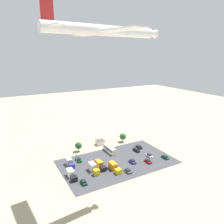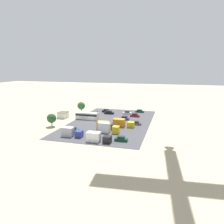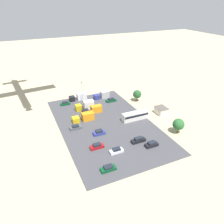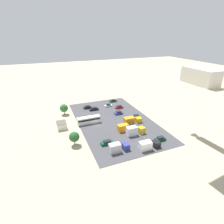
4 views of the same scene
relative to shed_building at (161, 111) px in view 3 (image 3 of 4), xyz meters
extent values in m
plane|color=tan|center=(2.03, 14.54, -1.39)|extent=(400.00, 400.00, 0.00)
cube|color=#424247|center=(2.03, 23.58, -1.35)|extent=(55.35, 32.75, 0.08)
cube|color=silver|center=(0.00, 0.00, -0.07)|extent=(4.59, 3.79, 2.65)
cube|color=#59514C|center=(0.00, 0.00, 1.32)|extent=(4.83, 4.03, 0.12)
cube|color=silver|center=(0.08, 11.92, 0.24)|extent=(2.48, 10.41, 3.10)
cube|color=black|center=(0.08, 11.92, 0.79)|extent=(2.52, 9.99, 0.87)
cube|color=#0C4723|center=(18.61, 13.67, -0.85)|extent=(1.83, 4.61, 0.92)
cube|color=#1E232D|center=(18.61, 13.67, -0.06)|extent=(1.54, 2.58, 0.67)
cube|color=black|center=(-16.83, 15.64, -0.85)|extent=(1.83, 4.24, 0.93)
cube|color=#1E232D|center=(-16.83, 15.64, -0.05)|extent=(1.54, 2.37, 0.68)
cube|color=silver|center=(-15.12, 27.01, -0.87)|extent=(1.72, 4.23, 0.88)
cube|color=#1E232D|center=(-15.12, 27.01, -0.11)|extent=(1.44, 2.37, 0.65)
cube|color=black|center=(-13.16, 18.23, -0.83)|extent=(1.70, 4.79, 0.96)
cube|color=#1E232D|center=(-13.16, 18.23, 0.00)|extent=(1.43, 2.68, 0.70)
cube|color=#0C4723|center=(23.76, 33.22, -0.86)|extent=(1.80, 4.07, 0.91)
cube|color=#1E232D|center=(23.76, 33.22, -0.07)|extent=(1.51, 2.28, 0.66)
cube|color=maroon|center=(-10.68, 31.61, -0.86)|extent=(1.77, 4.33, 0.91)
cube|color=#1E232D|center=(-10.68, 31.61, -0.06)|extent=(1.49, 2.43, 0.67)
cube|color=#4C5156|center=(2.95, 34.54, -0.89)|extent=(1.91, 4.15, 0.85)
cube|color=#1E232D|center=(2.95, 34.54, -0.16)|extent=(1.61, 2.33, 0.62)
cube|color=navy|center=(-3.79, 28.22, -0.84)|extent=(1.99, 4.08, 0.95)
cube|color=#1E232D|center=(-3.79, 28.22, -0.01)|extent=(1.67, 2.29, 0.70)
cube|color=#0C4723|center=(-21.08, 32.30, -0.90)|extent=(1.87, 4.29, 0.83)
cube|color=#1E232D|center=(-21.08, 32.30, -0.18)|extent=(1.57, 2.40, 0.61)
cube|color=black|center=(26.50, 29.42, -0.24)|extent=(2.47, 2.39, 2.13)
cube|color=white|center=(26.50, 24.91, 0.21)|extent=(2.47, 4.24, 3.05)
cube|color=gold|center=(16.22, 29.48, -0.06)|extent=(2.46, 2.34, 2.49)
cube|color=white|center=(16.22, 25.05, 0.47)|extent=(2.46, 4.16, 3.56)
cube|color=gold|center=(7.28, 33.18, -0.26)|extent=(2.58, 2.52, 2.11)
cube|color=orange|center=(7.28, 28.42, 0.20)|extent=(2.58, 4.48, 3.02)
cube|color=navy|center=(23.81, 18.71, -0.23)|extent=(2.47, 2.18, 2.17)
cube|color=#B2B2B7|center=(23.81, 14.59, 0.24)|extent=(2.47, 3.87, 3.10)
cube|color=black|center=(11.91, 27.88, -0.33)|extent=(2.39, 2.45, 1.96)
cube|color=orange|center=(11.91, 23.24, 0.09)|extent=(2.39, 4.36, 2.80)
cylinder|color=brown|center=(-13.85, 3.07, -0.47)|extent=(0.36, 0.36, 1.84)
sphere|color=#28602D|center=(-13.85, 3.07, 1.94)|extent=(3.99, 3.99, 3.99)
cylinder|color=brown|center=(14.44, 2.81, -0.43)|extent=(0.36, 0.36, 1.93)
sphere|color=#235128|center=(14.44, 2.81, 1.93)|extent=(3.72, 3.72, 3.72)
cylinder|color=gray|center=(23.56, 25.28, 3.25)|extent=(0.20, 0.20, 9.11)
cube|color=#4C4C51|center=(23.56, 25.28, 7.98)|extent=(0.90, 0.28, 0.20)
camera|label=1|loc=(52.06, 107.87, 50.33)|focal=35.00mm
camera|label=2|loc=(88.20, 48.39, 22.31)|focal=35.00mm
camera|label=3|loc=(-62.46, 49.89, 40.32)|focal=35.00mm
camera|label=4|loc=(68.77, -4.55, 35.39)|focal=28.00mm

